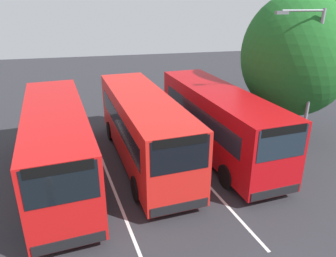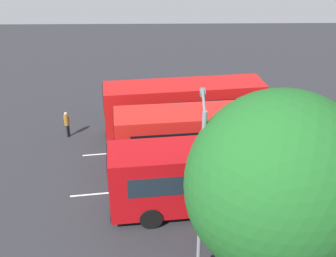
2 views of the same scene
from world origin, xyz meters
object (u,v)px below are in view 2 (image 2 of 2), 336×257
bus_far_left (184,106)px  street_lamp (201,185)px  bus_center_right (215,175)px  pedestrian (67,122)px  bus_center_left (205,135)px  depot_tree (278,185)px

bus_far_left → street_lamp: bearing=83.0°
bus_center_right → pedestrian: 11.14m
bus_center_left → depot_tree: bearing=93.6°
bus_center_left → bus_far_left: bearing=-81.2°
bus_center_left → bus_center_right: size_ratio=1.00×
bus_center_right → depot_tree: size_ratio=1.27×
bus_center_right → bus_far_left: bearing=-88.0°
bus_center_left → depot_tree: 9.22m
bus_far_left → bus_center_left: bearing=97.7°
bus_center_right → pedestrian: (8.43, -7.23, -0.84)m
bus_far_left → bus_center_right: same height
pedestrian → street_lamp: size_ratio=0.24×
pedestrian → depot_tree: bearing=-21.0°
bus_far_left → bus_center_left: size_ratio=1.00×
bus_center_left → depot_tree: size_ratio=1.27×
bus_far_left → bus_center_right: size_ratio=1.00×
bus_center_left → bus_center_right: same height
bus_center_right → depot_tree: bearing=99.8°
bus_far_left → bus_center_right: bearing=91.1°
pedestrian → depot_tree: depot_tree is taller
pedestrian → street_lamp: 13.77m
bus_far_left → pedestrian: size_ratio=5.93×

